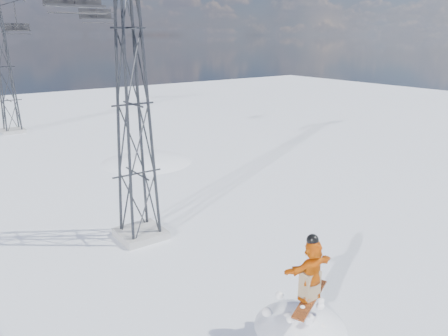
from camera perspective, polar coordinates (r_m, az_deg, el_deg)
The scene contains 4 objects.
lift_tower_near at distance 17.00m, azimuth -11.81°, elevation 8.05°, with size 5.20×1.80×11.43m.
lift_tower_far at distance 41.01m, azimuth -26.78°, elevation 11.66°, with size 5.20×1.80×11.43m.
lift_chair_mid at distance 25.97m, azimuth -16.33°, elevation 18.64°, with size 1.81×0.52×2.25m.
lift_chair_extra at distance 45.29m, azimuth -25.42°, elevation 16.21°, with size 2.23×0.64×2.77m.
Camera 1 is at (-6.05, -7.35, 7.99)m, focal length 35.00 mm.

